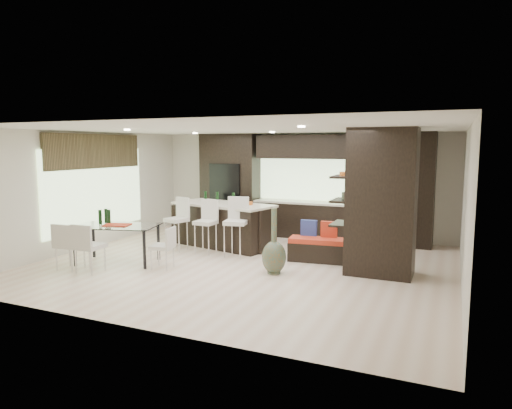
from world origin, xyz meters
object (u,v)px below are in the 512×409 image
at_px(dining_table, 118,244).
at_px(stool_mid, 206,232).
at_px(stool_left, 177,229).
at_px(bench, 320,250).
at_px(stool_right, 236,233).
at_px(floor_vase, 274,241).
at_px(chair_far, 70,248).
at_px(chair_end, 162,250).
at_px(chair_near, 90,250).
at_px(kitchen_island, 223,225).

bearing_deg(dining_table, stool_mid, 34.33).
bearing_deg(stool_left, bench, 23.59).
xyz_separation_m(stool_mid, bench, (2.51, 0.34, -0.24)).
distance_m(bench, dining_table, 4.14).
distance_m(stool_right, floor_vase, 1.51).
xyz_separation_m(floor_vase, chair_far, (-3.72, -1.30, -0.20)).
bearing_deg(chair_end, chair_near, 115.92).
bearing_deg(stool_left, stool_mid, 17.85).
bearing_deg(kitchen_island, stool_left, -118.82).
relative_size(dining_table, chair_far, 1.92).
xyz_separation_m(stool_mid, floor_vase, (1.98, -0.90, 0.14)).
bearing_deg(stool_left, stool_right, 17.08).
distance_m(stool_mid, bench, 2.54).
distance_m(chair_far, chair_end, 1.77).
relative_size(stool_mid, chair_near, 1.11).
height_order(kitchen_island, dining_table, kitchen_island).
bearing_deg(floor_vase, dining_table, -170.51).
relative_size(stool_mid, chair_end, 1.28).
height_order(stool_left, dining_table, stool_left).
bearing_deg(stool_mid, kitchen_island, 91.32).
distance_m(chair_near, chair_end, 1.34).
bearing_deg(bench, chair_far, -155.66).
relative_size(stool_left, bench, 0.77).
bearing_deg(dining_table, stool_right, 20.49).
height_order(bench, dining_table, dining_table).
distance_m(stool_right, chair_end, 1.68).
xyz_separation_m(bench, chair_far, (-4.25, -2.53, 0.18)).
height_order(dining_table, chair_near, chair_near).
distance_m(kitchen_island, chair_far, 3.50).
distance_m(stool_left, floor_vase, 2.88).
bearing_deg(stool_right, dining_table, -155.31).
height_order(bench, chair_near, chair_near).
bearing_deg(stool_right, chair_far, -149.62).
xyz_separation_m(stool_left, bench, (3.26, 0.34, -0.24)).
relative_size(chair_near, chair_end, 1.15).
relative_size(bench, floor_vase, 1.02).
xyz_separation_m(bench, chair_near, (-3.74, -2.54, 0.19)).
height_order(kitchen_island, chair_near, kitchen_island).
xyz_separation_m(kitchen_island, chair_far, (-1.74, -3.04, -0.09)).
height_order(kitchen_island, stool_left, kitchen_island).
height_order(kitchen_island, chair_far, kitchen_island).
relative_size(stool_left, dining_table, 0.60).
bearing_deg(chair_end, stool_right, -41.77).
distance_m(stool_mid, chair_far, 2.80).
xyz_separation_m(dining_table, chair_near, (0.00, -0.77, 0.04)).
bearing_deg(stool_left, chair_near, -84.66).
height_order(floor_vase, dining_table, floor_vase).
xyz_separation_m(stool_mid, chair_far, (-1.74, -2.19, -0.06)).
xyz_separation_m(stool_right, bench, (1.75, 0.36, -0.28)).
height_order(stool_right, dining_table, stool_right).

